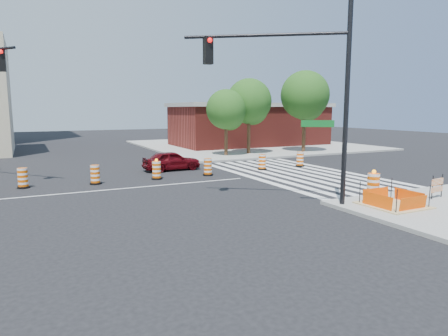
# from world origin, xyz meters

# --- Properties ---
(ground) EXTENTS (120.00, 120.00, 0.00)m
(ground) POSITION_xyz_m (0.00, 0.00, 0.00)
(ground) COLOR black
(ground) RESTS_ON ground
(sidewalk_ne) EXTENTS (22.00, 22.00, 0.15)m
(sidewalk_ne) POSITION_xyz_m (18.00, 18.00, 0.07)
(sidewalk_ne) COLOR gray
(sidewalk_ne) RESTS_ON ground
(crosswalk_east) EXTENTS (6.75, 13.50, 0.01)m
(crosswalk_east) POSITION_xyz_m (10.95, 0.00, 0.01)
(crosswalk_east) COLOR silver
(crosswalk_east) RESTS_ON ground
(lane_centerline) EXTENTS (14.00, 0.12, 0.01)m
(lane_centerline) POSITION_xyz_m (0.00, 0.00, 0.01)
(lane_centerline) COLOR silver
(lane_centerline) RESTS_ON ground
(excavation_pit) EXTENTS (2.20, 2.20, 0.90)m
(excavation_pit) POSITION_xyz_m (9.00, -9.00, 0.22)
(excavation_pit) COLOR tan
(excavation_pit) RESTS_ON ground
(brick_storefront) EXTENTS (16.50, 8.50, 4.60)m
(brick_storefront) POSITION_xyz_m (18.00, 18.00, 2.32)
(brick_storefront) COLOR maroon
(brick_storefront) RESTS_ON ground
(red_coupe) EXTENTS (3.78, 1.64, 1.27)m
(red_coupe) POSITION_xyz_m (4.50, 4.74, 0.64)
(red_coupe) COLOR #50060C
(red_coupe) RESTS_ON ground
(signal_pole_se) EXTENTS (5.41, 3.86, 8.61)m
(signal_pole_se) POSITION_xyz_m (5.93, -6.83, 5.27)
(signal_pole_se) COLOR black
(signal_pole_se) RESTS_ON ground
(pit_drum) EXTENTS (0.64, 0.64, 1.26)m
(pit_drum) POSITION_xyz_m (9.25, -7.71, 0.67)
(pit_drum) COLOR black
(pit_drum) RESTS_ON ground
(barricade) EXTENTS (0.86, 0.16, 1.02)m
(barricade) POSITION_xyz_m (11.81, -8.85, 0.71)
(barricade) COLOR #E15704
(barricade) RESTS_ON ground
(tree_north_c) EXTENTS (3.30, 3.29, 5.59)m
(tree_north_c) POSITION_xyz_m (11.04, 9.80, 3.75)
(tree_north_c) COLOR #382314
(tree_north_c) RESTS_ON ground
(tree_north_d) EXTENTS (3.87, 3.87, 6.58)m
(tree_north_d) POSITION_xyz_m (13.48, 10.27, 4.41)
(tree_north_d) COLOR #382314
(tree_north_d) RESTS_ON ground
(tree_north_e) EXTENTS (4.35, 4.35, 7.39)m
(tree_north_e) POSITION_xyz_m (18.80, 9.47, 4.96)
(tree_north_e) COLOR #382314
(tree_north_e) RESTS_ON ground
(median_drum_2) EXTENTS (0.60, 0.60, 1.02)m
(median_drum_2) POSITION_xyz_m (-4.17, 2.38, 0.48)
(median_drum_2) COLOR black
(median_drum_2) RESTS_ON ground
(median_drum_3) EXTENTS (0.60, 0.60, 1.02)m
(median_drum_3) POSITION_xyz_m (-0.74, 1.85, 0.48)
(median_drum_3) COLOR black
(median_drum_3) RESTS_ON ground
(median_drum_4) EXTENTS (0.60, 0.60, 1.18)m
(median_drum_4) POSITION_xyz_m (2.62, 1.87, 0.49)
(median_drum_4) COLOR black
(median_drum_4) RESTS_ON ground
(median_drum_5) EXTENTS (0.60, 0.60, 1.02)m
(median_drum_5) POSITION_xyz_m (5.77, 1.79, 0.48)
(median_drum_5) COLOR black
(median_drum_5) RESTS_ON ground
(median_drum_6) EXTENTS (0.60, 0.60, 1.02)m
(median_drum_6) POSITION_xyz_m (9.87, 2.24, 0.48)
(median_drum_6) COLOR black
(median_drum_6) RESTS_ON ground
(median_drum_7) EXTENTS (0.60, 0.60, 1.02)m
(median_drum_7) POSITION_xyz_m (13.06, 2.40, 0.48)
(median_drum_7) COLOR black
(median_drum_7) RESTS_ON ground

